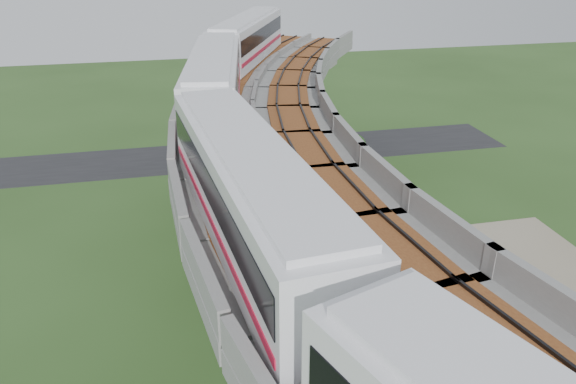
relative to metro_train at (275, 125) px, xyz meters
name	(u,v)px	position (x,y,z in m)	size (l,w,h in m)	color
ground	(274,355)	(-0.35, -0.81, -12.31)	(160.00, 160.00, 0.00)	#2E4C1E
dirt_lot	(534,341)	(13.65, -2.81, -12.29)	(18.00, 26.00, 0.04)	gray
asphalt_road	(215,156)	(-0.35, 29.19, -12.29)	(60.00, 8.00, 0.03)	#232326
viaduct	(352,192)	(3.49, -0.81, -3.26)	(19.58, 73.98, 11.40)	#99968E
metro_train	(275,125)	(0.00, 0.00, 0.00)	(10.94, 61.34, 3.64)	white
fence	(446,318)	(9.40, -0.81, -11.56)	(3.87, 38.73, 1.50)	#2D382D
tree_0	(352,145)	(11.96, 23.29, -10.08)	(2.59, 2.59, 3.34)	#382314
tree_1	(349,186)	(9.09, 15.50, -10.55)	(2.54, 2.54, 2.84)	#382314
tree_2	(338,217)	(6.60, 10.46, -10.55)	(2.04, 2.04, 2.63)	#382314
tree_3	(368,267)	(6.26, 3.34, -10.36)	(1.82, 1.82, 2.74)	#382314
tree_4	(429,372)	(6.07, -5.37, -10.71)	(2.14, 2.14, 2.51)	#382314
car_dark	(536,312)	(14.71, -1.32, -11.62)	(1.81, 4.45, 1.29)	black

